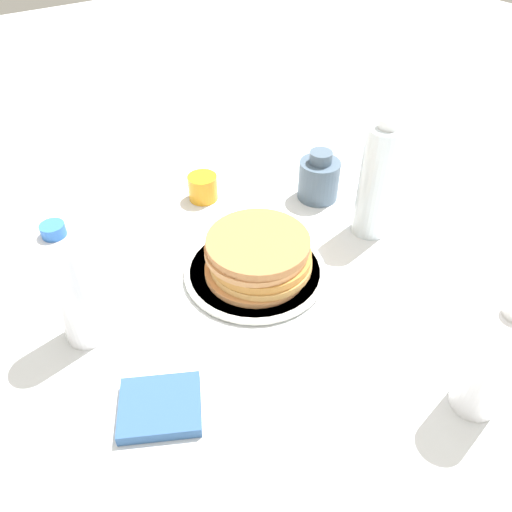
# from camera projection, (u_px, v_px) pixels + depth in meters

# --- Properties ---
(ground_plane) EXTENTS (4.00, 4.00, 0.00)m
(ground_plane) POSITION_uv_depth(u_px,v_px,m) (265.00, 269.00, 0.96)
(ground_plane) COLOR white
(plate) EXTENTS (0.27, 0.27, 0.01)m
(plate) POSITION_uv_depth(u_px,v_px,m) (256.00, 272.00, 0.94)
(plate) COLOR silver
(plate) RESTS_ON ground_plane
(pancake_stack) EXTENTS (0.20, 0.20, 0.07)m
(pancake_stack) POSITION_uv_depth(u_px,v_px,m) (258.00, 255.00, 0.91)
(pancake_stack) COLOR #CD864D
(pancake_stack) RESTS_ON plate
(juice_glass) EXTENTS (0.07, 0.07, 0.06)m
(juice_glass) POSITION_uv_depth(u_px,v_px,m) (203.00, 188.00, 1.11)
(juice_glass) COLOR orange
(juice_glass) RESTS_ON ground_plane
(cream_jug) EXTENTS (0.09, 0.09, 0.11)m
(cream_jug) POSITION_uv_depth(u_px,v_px,m) (319.00, 178.00, 1.11)
(cream_jug) COLOR #4C6075
(cream_jug) RESTS_ON ground_plane
(water_bottle_near) EXTENTS (0.07, 0.07, 0.25)m
(water_bottle_near) POSITION_uv_depth(u_px,v_px,m) (378.00, 182.00, 0.97)
(water_bottle_near) COLOR silver
(water_bottle_near) RESTS_ON ground_plane
(water_bottle_mid) EXTENTS (0.07, 0.07, 0.23)m
(water_bottle_mid) POSITION_uv_depth(u_px,v_px,m) (73.00, 288.00, 0.76)
(water_bottle_mid) COLOR white
(water_bottle_mid) RESTS_ON ground_plane
(water_bottle_far) EXTENTS (0.07, 0.07, 0.21)m
(water_bottle_far) POSITION_uv_depth(u_px,v_px,m) (492.00, 362.00, 0.67)
(water_bottle_far) COLOR white
(water_bottle_far) RESTS_ON ground_plane
(napkin) EXTENTS (0.15, 0.14, 0.02)m
(napkin) POSITION_uv_depth(u_px,v_px,m) (160.00, 407.00, 0.72)
(napkin) COLOR #33598C
(napkin) RESTS_ON ground_plane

